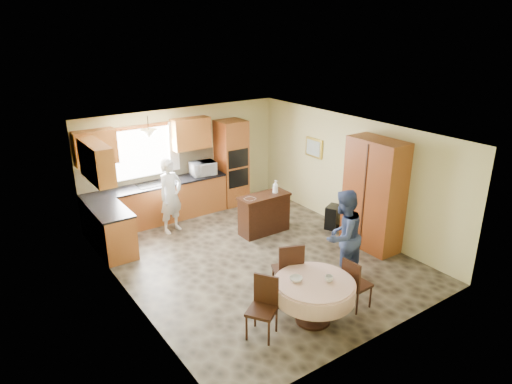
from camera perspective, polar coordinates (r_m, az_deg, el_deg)
The scene contains 36 objects.
floor at distance 9.04m, azimuth -0.07°, elevation -8.13°, with size 5.00×6.00×0.01m, color #695E49.
ceiling at distance 8.15m, azimuth -0.07°, elevation 7.50°, with size 5.00×6.00×0.01m, color white.
wall_back at distance 10.98m, azimuth -9.06°, elevation 3.94°, with size 5.00×0.02×2.50m, color beige.
wall_front at distance 6.51m, azimuth 15.35°, elevation -8.57°, with size 5.00×0.02×2.50m, color beige.
wall_left at distance 7.49m, azimuth -16.03°, elevation -4.65°, with size 0.02×6.00×2.50m, color beige.
wall_right at distance 10.07m, azimuth 11.70°, elevation 2.23°, with size 0.02×6.00×2.50m, color beige.
window at distance 10.50m, azimuth -14.02°, elevation 4.79°, with size 1.40×0.03×1.10m, color white.
curtain_left at distance 10.21m, azimuth -17.85°, elevation 4.26°, with size 0.22×0.02×1.15m, color white.
curtain_right at distance 10.71m, azimuth -10.21°, elevation 5.67°, with size 0.22×0.02×1.15m, color white.
base_cab_back at distance 10.66m, azimuth -12.19°, elevation -1.40°, with size 3.30×0.60×0.88m, color #A8642C.
counter_back at distance 10.50m, azimuth -12.38°, elevation 0.93°, with size 3.30×0.64×0.04m, color black.
base_cab_left at distance 9.48m, azimuth -17.53°, elevation -4.78°, with size 0.60×1.20×0.88m, color #A8642C.
counter_left at distance 9.30m, azimuth -17.83°, elevation -2.21°, with size 0.64×1.20×0.04m, color black.
backsplash at distance 10.67m, azimuth -13.10°, elevation 2.77°, with size 3.30×0.02×0.55m, color tan.
wall_cab_left at distance 9.98m, azimuth -19.48°, elevation 5.26°, with size 0.85×0.33×0.72m, color #C47C31.
wall_cab_right at distance 10.74m, azimuth -8.14°, elevation 7.25°, with size 0.90×0.33×0.72m, color #C47C31.
wall_cab_side at distance 8.94m, azimuth -19.35°, elevation 3.60°, with size 0.33×1.20×0.72m, color #C47C31.
oven_tower at distance 11.30m, azimuth -3.07°, elevation 3.64°, with size 0.66×0.62×2.12m, color #A8642C.
oven_upper at distance 10.99m, azimuth -2.22°, elevation 4.20°, with size 0.56×0.01×0.45m, color black.
oven_lower at distance 11.14m, azimuth -2.18°, elevation 1.73°, with size 0.56×0.01×0.45m, color black.
pendant at distance 9.93m, azimuth -13.25°, elevation 7.09°, with size 0.36×0.36×0.18m, color beige.
sideboard at distance 9.89m, azimuth 1.01°, elevation -2.89°, with size 1.14×0.47×0.81m, color #3E1D10.
space_heater at distance 10.30m, azimuth 9.63°, elevation -3.09°, with size 0.38×0.27×0.52m, color black.
cupboard at distance 9.33m, azimuth 14.55°, elevation -0.30°, with size 0.59×1.18×2.25m, color #A8642C.
dining_table at distance 7.08m, azimuth 7.29°, elevation -12.06°, with size 1.23×1.23×0.70m.
chair_left at distance 6.80m, azimuth 0.96°, elevation -13.75°, with size 0.55×0.55×0.92m.
chair_back at distance 7.55m, azimuth 4.15°, elevation -9.48°, with size 0.58×0.58×1.03m.
chair_right at distance 7.50m, azimuth 12.19°, elevation -10.91°, with size 0.40×0.40×0.87m.
framed_picture at distance 10.74m, azimuth 7.26°, elevation 5.51°, with size 0.06×0.54×0.45m.
microwave at distance 10.87m, azimuth -6.66°, elevation 2.95°, with size 0.58×0.39×0.32m, color silver.
person_sink at distance 9.97m, azimuth -10.62°, elevation -0.48°, with size 0.60×0.40×1.65m, color silver.
person_dining at distance 8.10m, azimuth 10.79°, elevation -5.43°, with size 0.82×0.64×1.68m, color navy.
bowl_sideboard at distance 9.53m, azimuth -0.76°, elevation -0.99°, with size 0.23×0.23×0.06m, color #B2B2B2.
bottle_sideboard at distance 9.85m, azimuth 2.44°, elevation 0.55°, with size 0.13×0.13×0.33m, color silver.
cup_table at distance 6.98m, azimuth 9.10°, elevation -10.66°, with size 0.13×0.13×0.10m, color #B2B2B2.
bowl_table at distance 6.95m, azimuth 5.02°, elevation -10.80°, with size 0.20×0.20×0.06m, color #B2B2B2.
Camera 1 is at (-4.53, -6.52, 4.33)m, focal length 32.00 mm.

